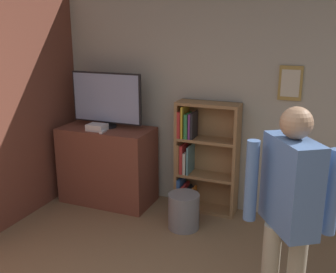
% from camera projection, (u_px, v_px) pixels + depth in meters
% --- Properties ---
extents(wall_back, '(6.39, 0.09, 2.70)m').
position_uv_depth(wall_back, '(234.00, 102.00, 4.63)').
color(wall_back, '#B2AD9E').
rests_on(wall_back, ground_plane).
extents(tv_ledge, '(1.16, 0.59, 0.98)m').
position_uv_depth(tv_ledge, '(108.00, 165.00, 5.04)').
color(tv_ledge, brown).
rests_on(tv_ledge, ground_plane).
extents(television, '(0.94, 0.22, 0.69)m').
position_uv_depth(television, '(107.00, 99.00, 4.85)').
color(television, black).
rests_on(television, tv_ledge).
extents(game_console, '(0.23, 0.17, 0.08)m').
position_uv_depth(game_console, '(97.00, 127.00, 4.79)').
color(game_console, white).
rests_on(game_console, tv_ledge).
extents(remote_loose, '(0.05, 0.14, 0.02)m').
position_uv_depth(remote_loose, '(103.00, 132.00, 4.69)').
color(remote_loose, white).
rests_on(remote_loose, tv_ledge).
extents(bookshelf, '(0.75, 0.28, 1.36)m').
position_uv_depth(bookshelf, '(201.00, 158.00, 4.77)').
color(bookshelf, '#997047').
rests_on(bookshelf, ground_plane).
extents(person, '(0.62, 0.52, 1.72)m').
position_uv_depth(person, '(289.00, 205.00, 2.70)').
color(person, gray).
rests_on(person, ground_plane).
extents(waste_bin, '(0.35, 0.35, 0.41)m').
position_uv_depth(waste_bin, '(184.00, 211.00, 4.42)').
color(waste_bin, gray).
rests_on(waste_bin, ground_plane).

